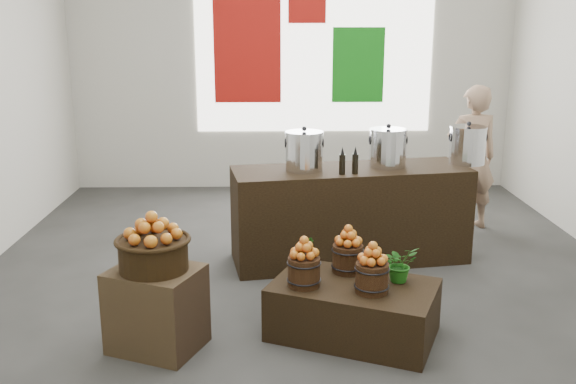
{
  "coord_description": "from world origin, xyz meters",
  "views": [
    {
      "loc": [
        -0.25,
        -5.35,
        2.25
      ],
      "look_at": [
        -0.14,
        -0.4,
        0.95
      ],
      "focal_mm": 40.0,
      "sensor_mm": 36.0,
      "label": 1
    }
  ],
  "objects_px": {
    "stock_pot_center": "(388,149)",
    "stock_pot_left": "(304,152)",
    "crate": "(157,309)",
    "counter": "(350,215)",
    "shopper": "(471,158)",
    "display_table": "(353,310)",
    "wicker_basket": "(154,255)",
    "stock_pot_right": "(467,146)"
  },
  "relations": [
    {
      "from": "stock_pot_center",
      "to": "stock_pot_left",
      "type": "bearing_deg",
      "value": -170.42
    },
    {
      "from": "crate",
      "to": "counter",
      "type": "distance_m",
      "value": 2.34
    },
    {
      "from": "crate",
      "to": "stock_pot_center",
      "type": "distance_m",
      "value": 2.75
    },
    {
      "from": "shopper",
      "to": "display_table",
      "type": "bearing_deg",
      "value": 51.04
    },
    {
      "from": "wicker_basket",
      "to": "display_table",
      "type": "xyz_separation_m",
      "value": [
        1.42,
        0.16,
        -0.5
      ]
    },
    {
      "from": "display_table",
      "to": "stock_pot_right",
      "type": "relative_size",
      "value": 3.37
    },
    {
      "from": "wicker_basket",
      "to": "stock_pot_center",
      "type": "xyz_separation_m",
      "value": [
        1.92,
        1.79,
        0.39
      ]
    },
    {
      "from": "display_table",
      "to": "shopper",
      "type": "distance_m",
      "value": 3.1
    },
    {
      "from": "stock_pot_right",
      "to": "shopper",
      "type": "bearing_deg",
      "value": 69.59
    },
    {
      "from": "display_table",
      "to": "stock_pot_right",
      "type": "height_order",
      "value": "stock_pot_right"
    },
    {
      "from": "display_table",
      "to": "stock_pot_center",
      "type": "height_order",
      "value": "stock_pot_center"
    },
    {
      "from": "crate",
      "to": "stock_pot_center",
      "type": "xyz_separation_m",
      "value": [
        1.92,
        1.79,
        0.79
      ]
    },
    {
      "from": "display_table",
      "to": "counter",
      "type": "xyz_separation_m",
      "value": [
        0.15,
        1.58,
        0.26
      ]
    },
    {
      "from": "stock_pot_center",
      "to": "counter",
      "type": "bearing_deg",
      "value": -170.42
    },
    {
      "from": "crate",
      "to": "display_table",
      "type": "bearing_deg",
      "value": 6.41
    },
    {
      "from": "stock_pot_left",
      "to": "counter",
      "type": "bearing_deg",
      "value": 9.58
    },
    {
      "from": "counter",
      "to": "stock_pot_left",
      "type": "relative_size",
      "value": 6.47
    },
    {
      "from": "stock_pot_right",
      "to": "crate",
      "type": "bearing_deg",
      "value": -144.69
    },
    {
      "from": "crate",
      "to": "counter",
      "type": "relative_size",
      "value": 0.27
    },
    {
      "from": "wicker_basket",
      "to": "stock_pot_left",
      "type": "bearing_deg",
      "value": 56.06
    },
    {
      "from": "display_table",
      "to": "shopper",
      "type": "height_order",
      "value": "shopper"
    },
    {
      "from": "crate",
      "to": "stock_pot_center",
      "type": "bearing_deg",
      "value": 43.06
    },
    {
      "from": "crate",
      "to": "shopper",
      "type": "relative_size",
      "value": 0.37
    },
    {
      "from": "counter",
      "to": "stock_pot_center",
      "type": "distance_m",
      "value": 0.73
    },
    {
      "from": "wicker_basket",
      "to": "stock_pot_left",
      "type": "distance_m",
      "value": 2.04
    },
    {
      "from": "display_table",
      "to": "stock_pot_left",
      "type": "xyz_separation_m",
      "value": [
        -0.3,
        1.5,
        0.89
      ]
    },
    {
      "from": "wicker_basket",
      "to": "shopper",
      "type": "height_order",
      "value": "shopper"
    },
    {
      "from": "display_table",
      "to": "stock_pot_center",
      "type": "xyz_separation_m",
      "value": [
        0.5,
        1.64,
        0.89
      ]
    },
    {
      "from": "counter",
      "to": "shopper",
      "type": "xyz_separation_m",
      "value": [
        1.46,
        1.0,
        0.35
      ]
    },
    {
      "from": "stock_pot_left",
      "to": "shopper",
      "type": "distance_m",
      "value": 2.21
    },
    {
      "from": "crate",
      "to": "display_table",
      "type": "height_order",
      "value": "crate"
    },
    {
      "from": "display_table",
      "to": "counter",
      "type": "relative_size",
      "value": 0.52
    },
    {
      "from": "stock_pot_left",
      "to": "shopper",
      "type": "bearing_deg",
      "value": 29.48
    },
    {
      "from": "display_table",
      "to": "shopper",
      "type": "bearing_deg",
      "value": 81.23
    },
    {
      "from": "display_table",
      "to": "counter",
      "type": "bearing_deg",
      "value": 107.68
    },
    {
      "from": "stock_pot_left",
      "to": "stock_pot_right",
      "type": "bearing_deg",
      "value": 9.58
    },
    {
      "from": "stock_pot_center",
      "to": "stock_pot_right",
      "type": "xyz_separation_m",
      "value": [
        0.8,
        0.14,
        0.0
      ]
    },
    {
      "from": "crate",
      "to": "display_table",
      "type": "relative_size",
      "value": 0.51
    },
    {
      "from": "wicker_basket",
      "to": "counter",
      "type": "relative_size",
      "value": 0.21
    },
    {
      "from": "stock_pot_center",
      "to": "crate",
      "type": "bearing_deg",
      "value": -136.94
    },
    {
      "from": "stock_pot_left",
      "to": "stock_pot_center",
      "type": "relative_size",
      "value": 1.0
    },
    {
      "from": "crate",
      "to": "stock_pot_right",
      "type": "distance_m",
      "value": 3.43
    }
  ]
}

